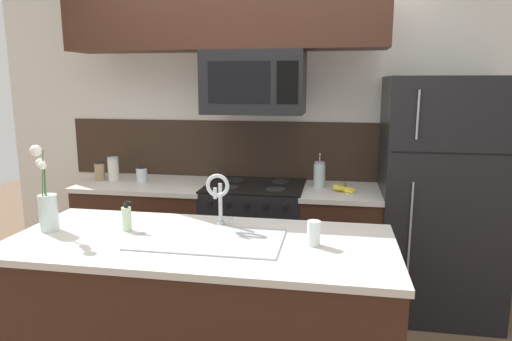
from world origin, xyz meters
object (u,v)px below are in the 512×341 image
Objects in this scene: refrigerator at (440,198)px; storage_jar_tall at (100,171)px; french_press at (319,175)px; dish_soap_bottle at (127,218)px; microwave at (254,83)px; flower_vase at (47,208)px; drinking_glass at (314,233)px; sink_faucet at (218,192)px; storage_jar_short at (142,174)px; storage_jar_medium at (113,169)px; stove_range at (255,241)px; banana_bunch at (344,189)px.

refrigerator reaches higher than storage_jar_tall.
french_press reaches higher than dish_soap_bottle.
microwave is 1.60m from refrigerator.
dish_soap_bottle is 0.43m from flower_vase.
dish_soap_bottle is (-1.87, -1.20, 0.10)m from refrigerator.
flower_vase is at bearing -179.15° from drinking_glass.
sink_faucet reaches higher than french_press.
storage_jar_short is at bearing 177.94° from microwave.
flower_vase is at bearing -126.41° from microwave.
dish_soap_bottle is (0.69, -1.19, -0.03)m from storage_jar_medium.
microwave is at bearing 53.59° from flower_vase.
refrigerator is at bearing 0.83° from stove_range.
drinking_glass is at bearing -40.65° from storage_jar_short.
refrigerator reaches higher than stove_range.
storage_jar_short is at bearing -178.10° from french_press.
microwave is 1.03m from banana_bunch.
microwave is 0.43× the size of refrigerator.
drinking_glass is at bearing 0.85° from flower_vase.
french_press reaches higher than banana_bunch.
flower_vase reaches higher than storage_jar_tall.
storage_jar_tall is (-1.30, 0.02, -0.72)m from microwave.
dish_soap_bottle is at bearing -147.32° from refrigerator.
storage_jar_tall is at bearing -178.11° from french_press.
dish_soap_bottle is at bearing -69.72° from storage_jar_short.
drinking_glass is at bearing -20.88° from sink_faucet.
sink_faucet reaches higher than storage_jar_short.
refrigerator is (1.37, 0.04, -0.83)m from microwave.
flower_vase is at bearing -169.26° from dish_soap_bottle.
stove_range is 1.43m from drinking_glass.
sink_faucet is at bearing -125.92° from banana_bunch.
stove_range is at bearing 90.16° from microwave.
refrigerator reaches higher than storage_jar_medium.
refrigerator reaches higher than sink_faucet.
storage_jar_medium reaches higher than stove_range.
flower_vase is at bearing -77.95° from storage_jar_medium.
dish_soap_bottle is at bearing -55.80° from storage_jar_tall.
french_press is 1.59m from dish_soap_bottle.
refrigerator is at bearing 55.77° from drinking_glass.
microwave is at bearing 88.94° from sink_faucet.
french_press is 1.93m from flower_vase.
flower_vase reaches higher than storage_jar_short.
storage_jar_tall is 1.98m from banana_bunch.
storage_jar_medium is at bearing 138.07° from sink_faucet.
refrigerator reaches higher than drinking_glass.
french_press reaches higher than drinking_glass.
dish_soap_bottle is at bearing -60.07° from storage_jar_medium.
flower_vase reaches higher than storage_jar_medium.
sink_faucet is at bearing -41.93° from storage_jar_medium.
banana_bunch is 0.62× the size of sink_faucet.
dish_soap_bottle is at bearing -128.65° from french_press.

